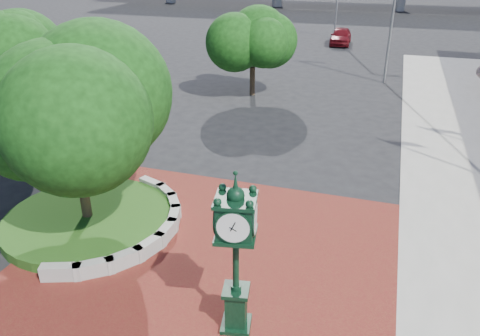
% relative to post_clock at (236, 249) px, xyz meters
% --- Properties ---
extents(ground, '(200.00, 200.00, 0.00)m').
position_rel_post_clock_xyz_m(ground, '(-1.85, 3.24, -2.55)').
color(ground, black).
rests_on(ground, ground).
extents(plaza, '(12.00, 12.00, 0.04)m').
position_rel_post_clock_xyz_m(plaza, '(-1.85, 2.24, -2.53)').
color(plaza, maroon).
rests_on(plaza, ground).
extents(planter_wall, '(2.96, 6.77, 0.54)m').
position_rel_post_clock_xyz_m(planter_wall, '(-4.56, 3.24, -2.28)').
color(planter_wall, '#9E9B93').
rests_on(planter_wall, ground).
extents(grass_bed, '(6.10, 6.10, 0.40)m').
position_rel_post_clock_xyz_m(grass_bed, '(-6.85, 3.24, -2.35)').
color(grass_bed, '#234B15').
rests_on(grass_bed, ground).
extents(tree_planter, '(5.20, 5.20, 6.33)m').
position_rel_post_clock_xyz_m(tree_planter, '(-6.85, 3.24, 1.17)').
color(tree_planter, '#38281C').
rests_on(tree_planter, ground).
extents(tree_street, '(4.40, 4.40, 5.45)m').
position_rel_post_clock_xyz_m(tree_street, '(-5.85, 21.24, 0.69)').
color(tree_street, '#38281C').
rests_on(tree_street, ground).
extents(post_clock, '(1.11, 1.11, 4.65)m').
position_rel_post_clock_xyz_m(post_clock, '(0.00, 0.00, 0.00)').
color(post_clock, black).
rests_on(post_clock, ground).
extents(parked_car, '(2.24, 5.10, 1.71)m').
position_rel_post_clock_xyz_m(parked_car, '(-2.28, 41.85, -1.70)').
color(parked_car, '#610D15').
rests_on(parked_car, ground).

